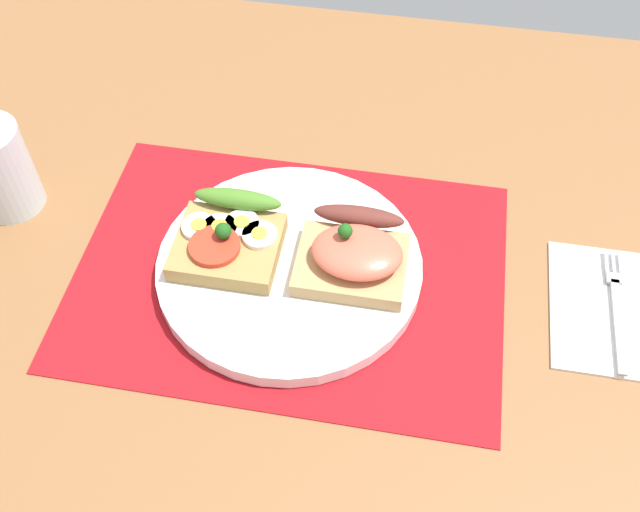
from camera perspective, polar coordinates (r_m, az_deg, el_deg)
ground_plane at (r=74.36cm, az=-2.28°, el=-2.06°), size 120.00×90.00×3.20cm
placemat at (r=72.96cm, az=-2.32°, el=-1.25°), size 41.60×30.14×0.30cm
plate at (r=72.22cm, az=-2.35°, el=-0.80°), size 25.66×25.66×1.57cm
sandwich_egg_tomato at (r=71.99cm, az=-7.04°, el=1.31°), size 9.96×10.28×4.08cm
sandwich_salmon at (r=69.89cm, az=2.68°, el=0.30°), size 10.36×9.67×5.41cm
napkin at (r=75.37cm, az=21.45°, el=-3.80°), size 11.47×14.75×0.60cm
fork at (r=75.22cm, az=21.77°, el=-3.50°), size 1.62×14.12×0.32cm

